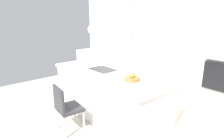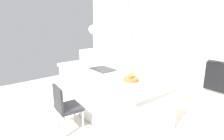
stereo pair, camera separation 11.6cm
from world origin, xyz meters
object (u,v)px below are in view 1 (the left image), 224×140
fruit_bowl (132,78)px  chair_near (66,106)px  oven (218,77)px  microwave (222,52)px

fruit_bowl → chair_near: (-0.69, -0.91, -0.50)m
chair_near → oven: bearing=60.1°
chair_near → microwave: bearing=60.1°
oven → chair_near: 2.96m
oven → microwave: bearing=0.0°
fruit_bowl → microwave: 1.85m
microwave → chair_near: (-1.46, -2.55, -0.87)m
fruit_bowl → chair_near: size_ratio=0.31×
fruit_bowl → chair_near: 1.25m
oven → chair_near: size_ratio=0.65×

